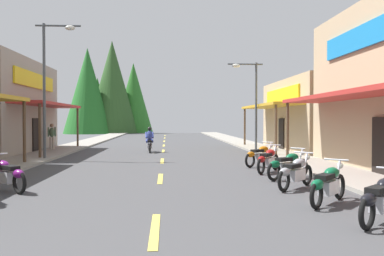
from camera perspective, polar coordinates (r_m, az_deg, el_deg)
The scene contains 17 objects.
ground at distance 23.23m, azimuth -4.09°, elevation -3.91°, with size 10.74×76.45×0.10m, color #424244.
sidewalk_left at distance 24.18m, azimuth -19.81°, elevation -3.52°, with size 2.34×76.45×0.12m, color gray.
sidewalk_right at distance 24.07m, azimuth 11.71°, elevation -3.49°, with size 2.34×76.45×0.12m, color gray.
centerline_dashes at distance 26.19m, azimuth -4.03°, elevation -3.21°, with size 0.16×52.10×0.01m.
storefront_right_far at distance 28.33m, azimuth 19.21°, elevation 1.70°, with size 8.83×10.23×4.59m.
streetlamp_left at distance 21.34m, azimuth -19.10°, elevation 7.36°, with size 2.19×0.30×6.71m.
streetlamp_right at distance 25.68m, azimuth 8.13°, elevation 4.90°, with size 2.19×0.30×5.55m.
motorcycle_parked_right_1 at distance 8.81m, azimuth 24.97°, elevation -8.86°, with size 1.66×1.50×1.04m.
motorcycle_parked_right_2 at distance 10.28m, azimuth 18.47°, elevation -7.38°, with size 1.51×1.65×1.04m.
motorcycle_parked_right_3 at distance 12.32m, azimuth 14.25°, elevation -5.94°, with size 1.55×1.62×1.04m.
motorcycle_parked_right_4 at distance 14.20m, azimuth 13.24°, elevation -5.00°, with size 1.81×1.31×1.04m.
motorcycle_parked_right_5 at distance 15.84m, azimuth 10.59°, elevation -4.35°, with size 1.31×1.81×1.04m.
motorcycle_parked_right_6 at distance 17.82m, azimuth 9.52°, elevation -3.73°, with size 1.68×1.48×1.04m.
motorcycle_parked_left_4 at distance 12.60m, azimuth -24.48°, elevation -5.86°, with size 1.64×1.53×1.04m.
rider_cruising_lead at distance 25.29m, azimuth -5.93°, elevation -1.90°, with size 0.60×2.14×1.57m.
pedestrian_by_shop at distance 27.59m, azimuth -18.96°, elevation -0.93°, with size 0.44×0.44×1.76m.
treeline_backdrop at distance 62.91m, azimuth -11.62°, elevation 4.92°, with size 12.64×12.72×13.88m.
Camera 1 is at (0.21, 0.08, 2.01)m, focal length 38.24 mm.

